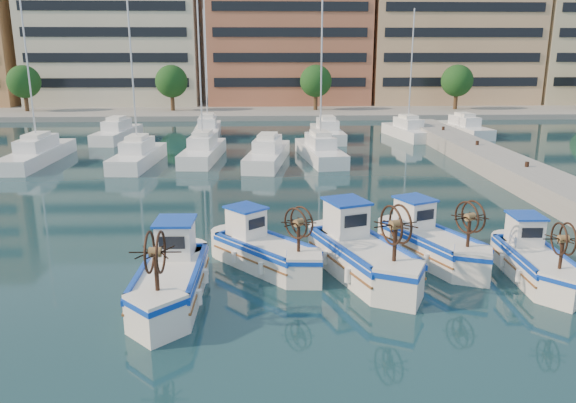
# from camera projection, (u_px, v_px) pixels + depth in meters

# --- Properties ---
(ground) EXTENTS (300.00, 300.00, 0.00)m
(ground) POSITION_uv_depth(u_px,v_px,m) (342.00, 283.00, 19.69)
(ground) COLOR #1A3E45
(ground) RESTS_ON ground
(waterfront) EXTENTS (180.00, 40.00, 25.60)m
(waterfront) POSITION_uv_depth(u_px,v_px,m) (346.00, 27.00, 79.93)
(waterfront) COLOR gray
(waterfront) RESTS_ON ground
(yacht_marina) EXTENTS (38.46, 22.46, 11.50)m
(yacht_marina) POSITION_uv_depth(u_px,v_px,m) (251.00, 143.00, 46.43)
(yacht_marina) COLOR white
(yacht_marina) RESTS_ON ground
(fishing_boat_a) EXTENTS (2.07, 4.85, 3.00)m
(fishing_boat_a) POSITION_uv_depth(u_px,v_px,m) (171.00, 275.00, 18.26)
(fishing_boat_a) COLOR white
(fishing_boat_a) RESTS_ON ground
(fishing_boat_b) EXTENTS (4.07, 4.31, 2.72)m
(fishing_boat_b) POSITION_uv_depth(u_px,v_px,m) (264.00, 248.00, 21.02)
(fishing_boat_b) COLOR white
(fishing_boat_b) RESTS_ON ground
(fishing_boat_c) EXTENTS (3.57, 5.28, 3.19)m
(fishing_boat_c) POSITION_uv_depth(u_px,v_px,m) (361.00, 251.00, 20.28)
(fishing_boat_c) COLOR white
(fishing_boat_c) RESTS_ON ground
(fishing_boat_d) EXTENTS (3.44, 4.72, 2.84)m
(fishing_boat_d) POSITION_uv_depth(u_px,v_px,m) (431.00, 240.00, 21.74)
(fishing_boat_d) COLOR white
(fishing_boat_d) RESTS_ON ground
(fishing_boat_e) EXTENTS (1.85, 4.25, 2.63)m
(fishing_boat_e) POSITION_uv_depth(u_px,v_px,m) (534.00, 259.00, 20.00)
(fishing_boat_e) COLOR white
(fishing_boat_e) RESTS_ON ground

